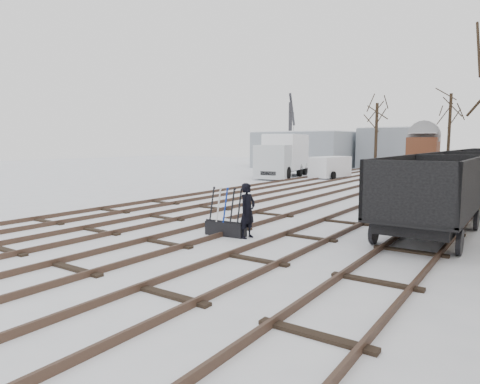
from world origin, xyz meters
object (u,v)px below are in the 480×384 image
object	(u,v)px
ground_frame	(226,227)
freight_wagon_a	(430,207)
lorry	(283,155)
crane	(291,149)
panel_van	(330,167)
worker	(248,211)
box_van_wagon	(423,151)

from	to	relation	value
ground_frame	freight_wagon_a	size ratio (longest dim) A/B	0.25
lorry	crane	bearing A→B (deg)	102.73
panel_van	worker	bearing A→B (deg)	-64.75
lorry	worker	bearing A→B (deg)	-75.81
ground_frame	crane	world-z (taller)	crane
crane	lorry	bearing A→B (deg)	-86.73
ground_frame	freight_wagon_a	distance (m)	6.32
freight_wagon_a	box_van_wagon	size ratio (longest dim) A/B	1.20
box_van_wagon	lorry	size ratio (longest dim) A/B	0.62
worker	panel_van	world-z (taller)	panel_van
ground_frame	lorry	bearing A→B (deg)	109.19
ground_frame	worker	distance (m)	0.94
box_van_wagon	crane	bearing A→B (deg)	160.03
ground_frame	panel_van	distance (m)	23.10
box_van_wagon	crane	distance (m)	14.93
box_van_wagon	worker	bearing A→B (deg)	-94.88
worker	box_van_wagon	distance (m)	28.17
crane	panel_van	bearing A→B (deg)	-69.01
ground_frame	worker	world-z (taller)	worker
ground_frame	crane	bearing A→B (deg)	109.30
ground_frame	freight_wagon_a	world-z (taller)	freight_wagon_a
ground_frame	worker	bearing A→B (deg)	2.52
panel_van	crane	world-z (taller)	crane
worker	panel_van	distance (m)	23.20
freight_wagon_a	lorry	world-z (taller)	lorry
ground_frame	box_van_wagon	world-z (taller)	box_van_wagon
ground_frame	crane	distance (m)	34.94
worker	lorry	world-z (taller)	lorry
ground_frame	box_van_wagon	xyz separation A→B (m)	(0.10, 28.23, 1.84)
ground_frame	panel_van	xyz separation A→B (m)	(-5.82, 22.35, 0.62)
ground_frame	crane	size ratio (longest dim) A/B	0.18
box_van_wagon	ground_frame	bearing A→B (deg)	-96.41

